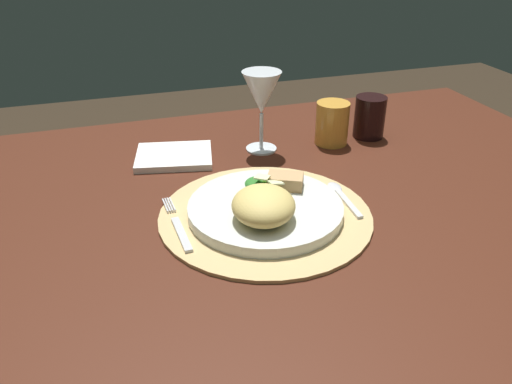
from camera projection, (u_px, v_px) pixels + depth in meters
dining_table at (283, 263)px, 0.95m from camera, size 1.32×0.92×0.75m
placemat at (265, 215)px, 0.84m from camera, size 0.35×0.35×0.01m
dinner_plate at (265, 209)px, 0.83m from camera, size 0.25×0.25×0.02m
pasta_serving at (263, 205)px, 0.78m from camera, size 0.13×0.13×0.05m
salad_greens at (260, 187)px, 0.86m from camera, size 0.07×0.08×0.03m
bread_piece at (284, 180)px, 0.87m from camera, size 0.07×0.06×0.02m
fork at (178, 226)px, 0.80m from camera, size 0.02×0.16×0.00m
spoon at (340, 193)px, 0.89m from camera, size 0.02×0.13×0.01m
napkin at (174, 156)px, 1.03m from camera, size 0.17×0.15×0.01m
wine_glass at (262, 95)px, 1.02m from camera, size 0.08×0.08×0.17m
amber_tumbler at (332, 123)px, 1.08m from camera, size 0.07×0.07×0.09m
dark_tumbler at (370, 117)px, 1.11m from camera, size 0.07×0.07×0.09m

